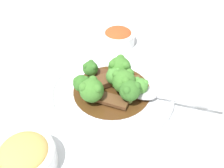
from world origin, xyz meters
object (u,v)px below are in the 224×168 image
object	(u,v)px
sauce_dish	(202,95)
broccoli_floret_7	(90,68)
side_bowl_appetizer	(25,156)
beef_strip_0	(111,100)
broccoli_floret_3	(114,76)
broccoli_floret_2	(130,90)
broccoli_floret_6	(82,84)
serving_spoon	(150,94)
side_bowl_kimchi	(118,36)
broccoli_floret_0	(124,81)
broccoli_floret_5	(140,86)
broccoli_floret_4	(92,90)
beef_strip_2	(105,74)
broccoli_floret_1	(120,67)
beef_strip_3	(95,84)
beef_strip_1	(131,83)
main_plate	(112,92)

from	to	relation	value
sauce_dish	broccoli_floret_7	bearing A→B (deg)	-112.03
broccoli_floret_7	side_bowl_appetizer	distance (m)	0.24
beef_strip_0	broccoli_floret_3	distance (m)	0.06
broccoli_floret_2	broccoli_floret_6	size ratio (longest dim) A/B	1.15
serving_spoon	side_bowl_kimchi	bearing A→B (deg)	-175.89
sauce_dish	broccoli_floret_0	bearing A→B (deg)	-99.72
broccoli_floret_0	side_bowl_kimchi	xyz separation A→B (m)	(-0.22, 0.04, -0.03)
broccoli_floret_3	side_bowl_kimchi	distance (m)	0.20
broccoli_floret_5	broccoli_floret_4	bearing A→B (deg)	-89.36
beef_strip_2	broccoli_floret_1	xyz separation A→B (m)	(0.01, 0.03, 0.02)
broccoli_floret_7	side_bowl_appetizer	bearing A→B (deg)	-35.75
beef_strip_3	broccoli_floret_5	xyz separation A→B (m)	(0.04, 0.09, 0.02)
broccoli_floret_1	sauce_dish	xyz separation A→B (m)	(0.08, 0.17, -0.04)
broccoli_floret_5	broccoli_floret_6	world-z (taller)	broccoli_floret_6
side_bowl_appetizer	sauce_dish	xyz separation A→B (m)	(-0.10, 0.38, -0.02)
beef_strip_3	beef_strip_1	bearing A→B (deg)	82.69
broccoli_floret_7	beef_strip_3	bearing A→B (deg)	7.86
broccoli_floret_5	broccoli_floret_7	world-z (taller)	broccoli_floret_7
broccoli_floret_0	broccoli_floret_7	size ratio (longest dim) A/B	1.36
main_plate	beef_strip_2	distance (m)	0.05
main_plate	beef_strip_3	world-z (taller)	beef_strip_3
broccoli_floret_3	broccoli_floret_5	distance (m)	0.06
broccoli_floret_6	broccoli_floret_0	bearing A→B (deg)	81.96
broccoli_floret_1	sauce_dish	distance (m)	0.20
beef_strip_3	beef_strip_2	bearing A→B (deg)	137.76
side_bowl_kimchi	main_plate	bearing A→B (deg)	-15.80
broccoli_floret_3	broccoli_floret_7	distance (m)	0.06
side_bowl_kimchi	side_bowl_appetizer	xyz separation A→B (m)	(0.35, -0.24, 0.00)
beef_strip_2	broccoli_floret_0	size ratio (longest dim) A/B	0.88
broccoli_floret_0	broccoli_floret_2	world-z (taller)	broccoli_floret_0
beef_strip_3	serving_spoon	bearing A→B (deg)	63.89
beef_strip_2	broccoli_floret_6	xyz separation A→B (m)	(0.05, -0.06, 0.02)
beef_strip_0	broccoli_floret_4	distance (m)	0.05
beef_strip_1	broccoli_floret_0	size ratio (longest dim) A/B	0.90
beef_strip_1	broccoli_floret_2	xyz separation A→B (m)	(0.05, -0.02, 0.03)
broccoli_floret_1	side_bowl_kimchi	xyz separation A→B (m)	(-0.17, 0.03, -0.03)
broccoli_floret_4	serving_spoon	xyz separation A→B (m)	(0.01, 0.12, -0.02)
broccoli_floret_2	sauce_dish	size ratio (longest dim) A/B	0.73
beef_strip_1	broccoli_floret_3	distance (m)	0.04
broccoli_floret_1	broccoli_floret_2	size ratio (longest dim) A/B	1.02
broccoli_floret_6	broccoli_floret_7	xyz separation A→B (m)	(-0.05, 0.03, -0.00)
beef_strip_3	serving_spoon	world-z (taller)	same
broccoli_floret_7	broccoli_floret_0	bearing A→B (deg)	43.51
beef_strip_0	broccoli_floret_7	world-z (taller)	broccoli_floret_7
beef_strip_2	broccoli_floret_3	size ratio (longest dim) A/B	1.13
broccoli_floret_0	broccoli_floret_1	bearing A→B (deg)	177.49
beef_strip_3	broccoli_floret_2	world-z (taller)	broccoli_floret_2
serving_spoon	side_bowl_appetizer	bearing A→B (deg)	-67.50
beef_strip_1	serving_spoon	bearing A→B (deg)	35.30
main_plate	broccoli_floret_3	bearing A→B (deg)	146.27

